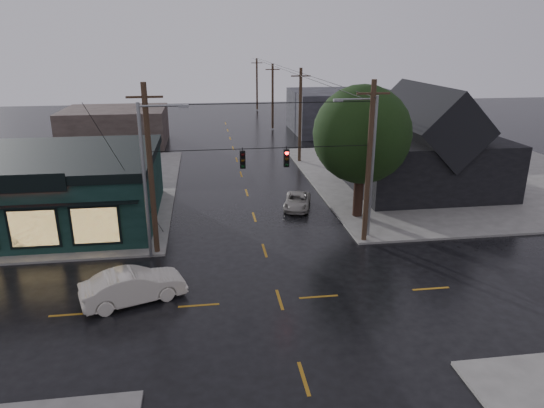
{
  "coord_description": "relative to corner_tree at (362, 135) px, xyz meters",
  "views": [
    {
      "loc": [
        -3.37,
        -21.1,
        12.34
      ],
      "look_at": [
        0.42,
        5.69,
        3.12
      ],
      "focal_mm": 32.0,
      "sensor_mm": 36.0,
      "label": 1
    }
  ],
  "objects": [
    {
      "name": "sidewalk_ne",
      "position": [
        12.56,
        9.08,
        -6.01
      ],
      "size": [
        28.0,
        28.0,
        0.15
      ],
      "primitive_type": "cube",
      "color": "#605E59",
      "rests_on": "ground"
    },
    {
      "name": "streetlight_ne",
      "position": [
        -0.44,
        -3.72,
        -6.08
      ],
      "size": [
        5.4,
        0.3,
        9.15
      ],
      "primitive_type": null,
      "color": "gray",
      "rests_on": "ground"
    },
    {
      "name": "utility_pole_far_a",
      "position": [
        -0.94,
        17.08,
        -6.08
      ],
      "size": [
        2.0,
        0.32,
        9.65
      ],
      "primitive_type": null,
      "color": "#342017",
      "rests_on": "ground"
    },
    {
      "name": "utility_pole_nw",
      "position": [
        -13.94,
        -4.42,
        -6.08
      ],
      "size": [
        2.0,
        0.32,
        10.15
      ],
      "primitive_type": null,
      "color": "#342017",
      "rests_on": "ground"
    },
    {
      "name": "ne_building",
      "position": [
        7.56,
        6.08,
        -1.61
      ],
      "size": [
        12.6,
        11.6,
        8.75
      ],
      "color": "black",
      "rests_on": "ground"
    },
    {
      "name": "ground_plane",
      "position": [
        -7.44,
        -10.92,
        -6.08
      ],
      "size": [
        160.0,
        160.0,
        0.0
      ],
      "primitive_type": "plane",
      "color": "black"
    },
    {
      "name": "bg_building_east",
      "position": [
        8.56,
        34.08,
        -3.28
      ],
      "size": [
        14.0,
        12.0,
        5.6
      ],
      "primitive_type": "cube",
      "color": "black",
      "rests_on": "ground"
    },
    {
      "name": "corner_tree",
      "position": [
        0.0,
        0.0,
        0.0
      ],
      "size": [
        6.83,
        6.83,
        9.37
      ],
      "color": "black",
      "rests_on": "ground"
    },
    {
      "name": "utility_pole_far_c",
      "position": [
        -0.94,
        57.08,
        -6.08
      ],
      "size": [
        2.0,
        0.32,
        9.15
      ],
      "primitive_type": null,
      "color": "#342017",
      "rests_on": "ground"
    },
    {
      "name": "utility_pole_far_b",
      "position": [
        -0.94,
        37.08,
        -6.08
      ],
      "size": [
        2.0,
        0.32,
        9.15
      ],
      "primitive_type": null,
      "color": "#342017",
      "rests_on": "ground"
    },
    {
      "name": "suv_silver",
      "position": [
        -3.95,
        2.58,
        -5.52
      ],
      "size": [
        2.87,
        4.41,
        1.13
      ],
      "primitive_type": "imported",
      "rotation": [
        0.0,
        0.0,
        -0.26
      ],
      "color": "#99948D",
      "rests_on": "ground"
    },
    {
      "name": "sidewalk_nw",
      "position": [
        -27.44,
        9.08,
        -6.01
      ],
      "size": [
        28.0,
        28.0,
        0.15
      ],
      "primitive_type": "cube",
      "color": "#605E59",
      "rests_on": "ground"
    },
    {
      "name": "bg_building_west",
      "position": [
        -21.44,
        29.08,
        -3.88
      ],
      "size": [
        12.0,
        10.0,
        4.4
      ],
      "primitive_type": "cube",
      "color": "#312623",
      "rests_on": "ground"
    },
    {
      "name": "pizza_shop",
      "position": [
        -22.44,
        2.02,
        -3.52
      ],
      "size": [
        16.3,
        12.34,
        4.9
      ],
      "color": "black",
      "rests_on": "ground"
    },
    {
      "name": "streetlight_nw",
      "position": [
        -14.24,
        -5.12,
        -6.08
      ],
      "size": [
        5.4,
        0.3,
        9.15
      ],
      "primitive_type": null,
      "color": "gray",
      "rests_on": "ground"
    },
    {
      "name": "span_signal_assembly",
      "position": [
        -7.35,
        -4.42,
        -0.38
      ],
      "size": [
        13.0,
        0.48,
        1.23
      ],
      "color": "black",
      "rests_on": "ground"
    },
    {
      "name": "utility_pole_ne",
      "position": [
        -0.94,
        -4.42,
        -6.08
      ],
      "size": [
        2.0,
        0.32,
        10.15
      ],
      "primitive_type": null,
      "color": "#342017",
      "rests_on": "ground"
    },
    {
      "name": "sedan_cream",
      "position": [
        -14.59,
        -10.03,
        -5.25
      ],
      "size": [
        5.31,
        3.33,
        1.65
      ],
      "primitive_type": "imported",
      "rotation": [
        0.0,
        0.0,
        1.91
      ],
      "color": "beige",
      "rests_on": "ground"
    }
  ]
}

